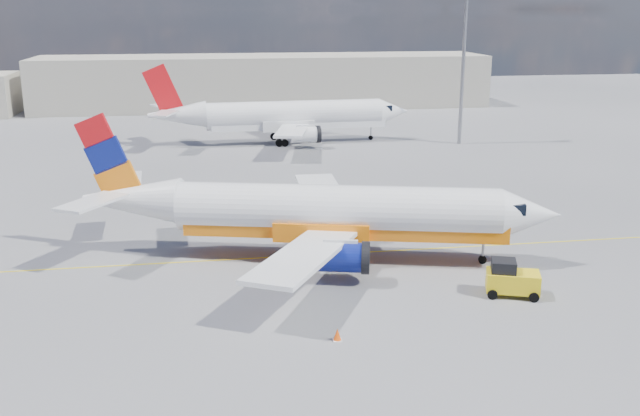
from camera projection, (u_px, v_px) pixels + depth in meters
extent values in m
plane|color=#5B5B5F|center=(291.00, 273.00, 42.00)|extent=(240.00, 240.00, 0.00)
cube|color=yellow|center=(286.00, 256.00, 44.85)|extent=(70.00, 0.15, 0.01)
cube|color=#B1AB99|center=(264.00, 81.00, 112.98)|extent=(70.00, 14.00, 8.00)
cylinder|color=white|center=(337.00, 210.00, 43.56)|extent=(19.76, 7.85, 3.03)
cone|color=white|center=(531.00, 214.00, 42.54)|extent=(4.21, 3.83, 3.03)
cone|color=white|center=(132.00, 200.00, 44.60)|extent=(6.77, 4.35, 2.88)
cube|color=black|center=(510.00, 206.00, 42.52)|extent=(1.98, 2.37, 0.62)
cube|color=orange|center=(345.00, 226.00, 43.79)|extent=(19.62, 7.33, 1.07)
cube|color=white|center=(324.00, 196.00, 49.88)|extent=(2.95, 10.73, 0.72)
cube|color=white|center=(304.00, 255.00, 37.90)|extent=(7.62, 10.77, 0.72)
cylinder|color=navy|center=(348.00, 217.00, 47.81)|extent=(3.53, 2.44, 1.69)
cylinder|color=navy|center=(340.00, 257.00, 40.11)|extent=(3.53, 2.44, 1.69)
cylinder|color=black|center=(369.00, 218.00, 47.69)|extent=(0.90, 1.93, 1.87)
cylinder|color=black|center=(366.00, 258.00, 39.99)|extent=(0.90, 1.93, 1.87)
cube|color=orange|center=(107.00, 157.00, 43.99)|extent=(4.12, 1.31, 5.57)
cube|color=white|center=(126.00, 180.00, 47.30)|extent=(2.23, 4.57, 0.16)
cube|color=white|center=(92.00, 202.00, 41.83)|extent=(4.05, 4.82, 0.16)
cylinder|color=gray|center=(483.00, 246.00, 43.34)|extent=(0.20, 0.20, 1.87)
cylinder|color=black|center=(482.00, 260.00, 43.57)|extent=(0.54, 0.33, 0.50)
cylinder|color=black|center=(312.00, 241.00, 46.52)|extent=(0.86, 0.53, 0.80)
cylinder|color=black|center=(305.00, 264.00, 42.42)|extent=(0.86, 0.53, 0.80)
cylinder|color=white|center=(294.00, 114.00, 82.31)|extent=(20.35, 3.97, 3.13)
cone|color=white|center=(394.00, 111.00, 84.64)|extent=(3.81, 3.28, 3.13)
cone|color=white|center=(177.00, 115.00, 79.62)|extent=(6.56, 3.24, 2.97)
cube|color=black|center=(383.00, 107.00, 84.25)|extent=(1.65, 2.18, 0.64)
cube|color=white|center=(298.00, 123.00, 82.68)|extent=(20.32, 3.42, 1.10)
cube|color=white|center=(275.00, 114.00, 88.33)|extent=(5.94, 11.42, 0.74)
cube|color=white|center=(292.00, 131.00, 76.19)|extent=(5.10, 11.40, 0.74)
cylinder|color=white|center=(293.00, 123.00, 86.76)|extent=(3.38, 1.88, 1.75)
cylinder|color=white|center=(305.00, 135.00, 78.95)|extent=(3.38, 1.88, 1.75)
cylinder|color=black|center=(304.00, 123.00, 87.04)|extent=(0.54, 1.95, 1.93)
cylinder|color=black|center=(318.00, 134.00, 79.24)|extent=(0.54, 1.95, 1.93)
cube|color=red|center=(163.00, 90.00, 78.59)|extent=(4.32, 0.46, 5.74)
cube|color=white|center=(164.00, 106.00, 81.96)|extent=(3.50, 5.02, 0.17)
cube|color=white|center=(164.00, 113.00, 76.41)|extent=(3.19, 4.97, 0.17)
cylinder|color=gray|center=(371.00, 130.00, 84.68)|extent=(0.17, 0.17, 1.93)
cylinder|color=black|center=(371.00, 138.00, 84.92)|extent=(0.52, 0.24, 0.52)
cylinder|color=black|center=(276.00, 136.00, 84.81)|extent=(0.84, 0.38, 0.83)
cylinder|color=black|center=(282.00, 143.00, 80.65)|extent=(0.84, 0.38, 0.83)
cylinder|color=black|center=(491.00, 284.00, 39.62)|extent=(0.58, 0.38, 0.54)
cylinder|color=black|center=(492.00, 295.00, 38.19)|extent=(0.58, 0.38, 0.54)
cylinder|color=black|center=(531.00, 287.00, 39.26)|extent=(0.58, 0.38, 0.54)
cylinder|color=black|center=(534.00, 297.00, 37.83)|extent=(0.58, 0.38, 0.54)
cube|color=yellow|center=(513.00, 281.00, 38.58)|extent=(3.14, 2.35, 1.08)
cube|color=black|center=(504.00, 266.00, 38.44)|extent=(1.65, 1.65, 0.65)
cube|color=white|center=(337.00, 340.00, 33.48)|extent=(0.44, 0.44, 0.04)
cone|color=#FF500A|center=(337.00, 334.00, 33.40)|extent=(0.37, 0.37, 0.57)
cylinder|color=gray|center=(463.00, 62.00, 80.08)|extent=(0.41, 0.41, 18.51)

